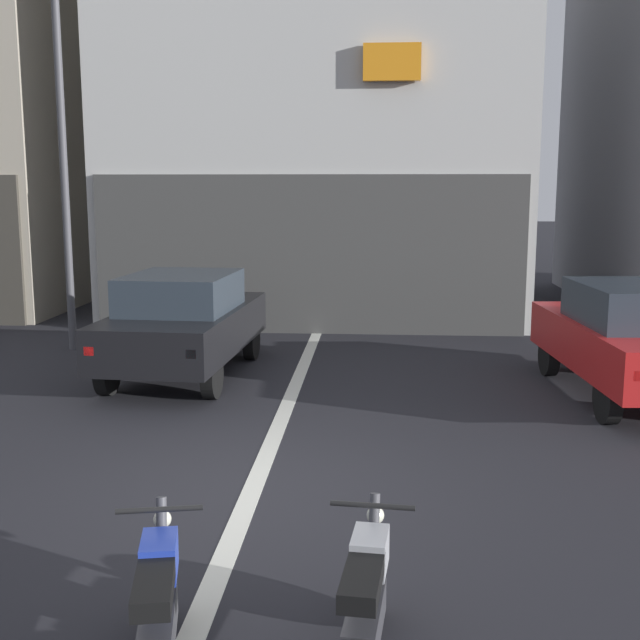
{
  "coord_description": "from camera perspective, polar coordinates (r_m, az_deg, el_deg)",
  "views": [
    {
      "loc": [
        1.21,
        -7.37,
        3.0
      ],
      "look_at": [
        0.54,
        2.0,
        1.4
      ],
      "focal_mm": 44.77,
      "sensor_mm": 36.0,
      "label": 1
    }
  ],
  "objects": [
    {
      "name": "car_black_crossing_near",
      "position": [
        12.68,
        -9.68,
        -0.07
      ],
      "size": [
        2.0,
        4.2,
        1.64
      ],
      "color": "black",
      "rests_on": "ground"
    },
    {
      "name": "ground_plane",
      "position": [
        8.05,
        -4.96,
        -12.26
      ],
      "size": [
        120.0,
        120.0,
        0.0
      ],
      "primitive_type": "plane",
      "color": "#232328"
    },
    {
      "name": "building_mid_block",
      "position": [
        20.38,
        0.16,
        18.34
      ],
      "size": [
        9.04,
        8.41,
        12.18
      ],
      "color": "silver",
      "rests_on": "ground"
    },
    {
      "name": "motorcycle_silver_row_left_mid",
      "position": [
        5.21,
        3.31,
        -19.53
      ],
      "size": [
        0.55,
        1.67,
        0.98
      ],
      "color": "black",
      "rests_on": "ground"
    },
    {
      "name": "car_red_parked_kerbside",
      "position": [
        12.07,
        21.47,
        -1.1
      ],
      "size": [
        2.06,
        4.22,
        1.64
      ],
      "color": "black",
      "rests_on": "ground"
    },
    {
      "name": "street_lamp",
      "position": [
        15.17,
        -18.0,
        13.26
      ],
      "size": [
        0.36,
        0.36,
        6.68
      ],
      "color": "#47474C",
      "rests_on": "ground"
    },
    {
      "name": "lane_centre_line",
      "position": [
        13.75,
        -1.05,
        -2.92
      ],
      "size": [
        0.2,
        18.0,
        0.01
      ],
      "primitive_type": "cube",
      "color": "silver",
      "rests_on": "ground"
    },
    {
      "name": "motorcycle_blue_row_leftmost",
      "position": [
        5.24,
        -11.49,
        -19.55
      ],
      "size": [
        0.55,
        1.65,
        0.98
      ],
      "color": "black",
      "rests_on": "ground"
    }
  ]
}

